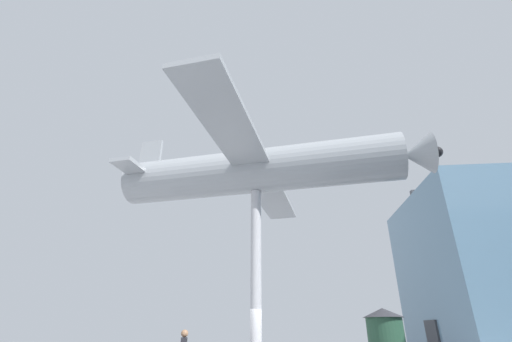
# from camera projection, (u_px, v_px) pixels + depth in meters

# --- Properties ---
(support_pylon_central) EXTENTS (0.43, 0.43, 7.25)m
(support_pylon_central) POSITION_uv_depth(u_px,v_px,m) (256.00, 278.00, 13.33)
(support_pylon_central) COLOR #B7B7BC
(support_pylon_central) RESTS_ON ground_plane
(suspended_airplane) EXTENTS (14.34, 13.82, 3.23)m
(suspended_airplane) POSITION_uv_depth(u_px,v_px,m) (262.00, 170.00, 15.21)
(suspended_airplane) COLOR #93999E
(suspended_airplane) RESTS_ON support_pylon_central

